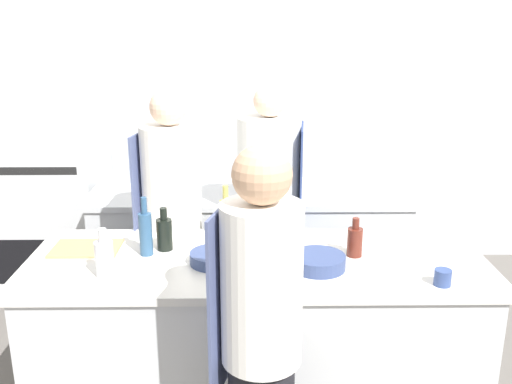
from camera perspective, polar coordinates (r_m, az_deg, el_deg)
name	(u,v)px	position (r m, az deg, el deg)	size (l,w,h in m)	color
wall_back	(253,101)	(4.87, -0.26, 9.04)	(8.00, 0.06, 2.80)	silver
prep_counter	(257,335)	(3.15, 0.08, -14.13)	(2.35, 0.86, 0.90)	silver
pass_counter	(251,249)	(4.21, -0.55, -5.71)	(2.28, 0.71, 0.90)	silver
oven_range	(44,217)	(4.95, -20.42, -2.35)	(0.98, 0.74, 1.05)	silver
chef_at_prep_near	(261,341)	(2.37, 0.47, -14.71)	(0.37, 0.36, 1.64)	black
chef_at_stove	(269,219)	(3.65, 1.33, -2.73)	(0.42, 0.40, 1.70)	black
chef_at_pass_far	(173,230)	(3.48, -8.30, -3.75)	(0.39, 0.37, 1.70)	black
bottle_olive_oil	(146,232)	(3.00, -10.98, -3.97)	(0.07, 0.07, 0.31)	#2D5175
bottle_vinegar	(226,218)	(3.15, -3.03, -2.63)	(0.07, 0.07, 0.31)	#B2A84C
bottle_wine	(104,257)	(2.81, -14.94, -6.33)	(0.09, 0.09, 0.24)	silver
bottle_cooking_oil	(278,228)	(3.03, 2.20, -3.60)	(0.07, 0.07, 0.29)	#19471E
bottle_sauce	(355,241)	(2.99, 9.86, -4.84)	(0.08, 0.08, 0.21)	#5B2319
bottle_water	(164,233)	(3.06, -9.14, -4.08)	(0.08, 0.08, 0.23)	black
bowl_mixing_large	(215,258)	(2.89, -4.16, -6.57)	(0.25, 0.25, 0.06)	navy
bowl_prep_small	(318,262)	(2.84, 6.23, -6.94)	(0.27, 0.27, 0.07)	navy
cup	(443,277)	(2.78, 18.17, -8.12)	(0.08, 0.08, 0.08)	#33477F
cutting_board	(86,248)	(3.18, -16.62, -5.42)	(0.35, 0.25, 0.01)	tan
stockpot	(172,173)	(4.21, -8.39, 1.86)	(0.27, 0.27, 0.19)	silver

